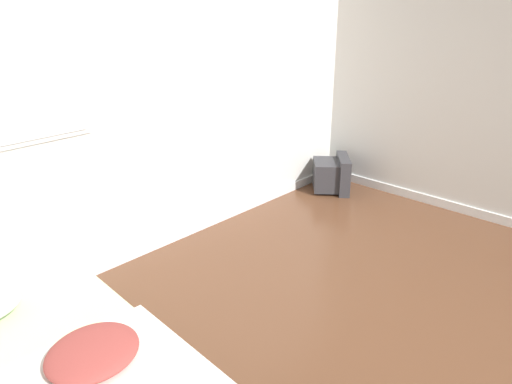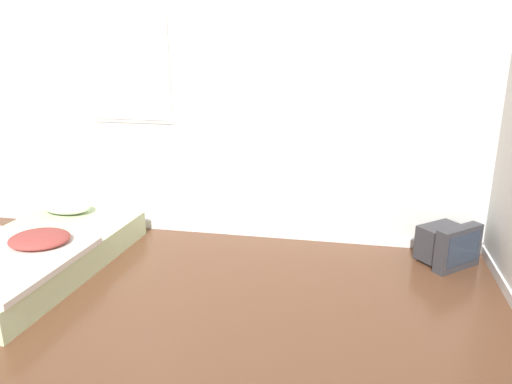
{
  "view_description": "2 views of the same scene",
  "coord_description": "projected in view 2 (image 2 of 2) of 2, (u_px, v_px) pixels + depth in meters",
  "views": [
    {
      "loc": [
        -1.9,
        -0.39,
        2.05
      ],
      "look_at": [
        0.61,
        1.96,
        0.66
      ],
      "focal_mm": 35.0,
      "sensor_mm": 36.0,
      "label": 1
    },
    {
      "loc": [
        1.54,
        -1.8,
        1.95
      ],
      "look_at": [
        0.78,
        2.09,
        0.7
      ],
      "focal_mm": 35.0,
      "sensor_mm": 36.0,
      "label": 2
    }
  ],
  "objects": [
    {
      "name": "wall_back",
      "position": [
        191.0,
        106.0,
        4.83
      ],
      "size": [
        8.01,
        0.08,
        2.6
      ],
      "color": "silver",
      "rests_on": "ground_plane"
    },
    {
      "name": "mattress_bed",
      "position": [
        31.0,
        255.0,
        4.28
      ],
      "size": [
        1.25,
        2.09,
        0.38
      ],
      "color": "beige",
      "rests_on": "ground_plane"
    },
    {
      "name": "crt_tv",
      "position": [
        447.0,
        245.0,
        4.4
      ],
      "size": [
        0.57,
        0.56,
        0.38
      ],
      "color": "#333338",
      "rests_on": "ground_plane"
    }
  ]
}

